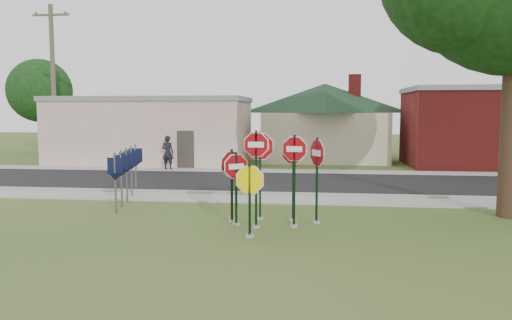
# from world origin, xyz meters

# --- Properties ---
(ground) EXTENTS (120.00, 120.00, 0.00)m
(ground) POSITION_xyz_m (0.00, 0.00, 0.00)
(ground) COLOR #3A5520
(ground) RESTS_ON ground
(sidewalk_near) EXTENTS (60.00, 1.60, 0.06)m
(sidewalk_near) POSITION_xyz_m (0.00, 5.50, 0.03)
(sidewalk_near) COLOR gray
(sidewalk_near) RESTS_ON ground
(road) EXTENTS (60.00, 7.00, 0.04)m
(road) POSITION_xyz_m (0.00, 10.00, 0.02)
(road) COLOR black
(road) RESTS_ON ground
(sidewalk_far) EXTENTS (60.00, 1.60, 0.06)m
(sidewalk_far) POSITION_xyz_m (0.00, 14.30, 0.03)
(sidewalk_far) COLOR gray
(sidewalk_far) RESTS_ON ground
(curb) EXTENTS (60.00, 0.20, 0.14)m
(curb) POSITION_xyz_m (0.00, 6.50, 0.07)
(curb) COLOR gray
(curb) RESTS_ON ground
(stop_sign_center) EXTENTS (0.98, 0.24, 2.88)m
(stop_sign_center) POSITION_xyz_m (-0.22, 1.04, 1.79)
(stop_sign_center) COLOR gray
(stop_sign_center) RESTS_ON ground
(stop_sign_yellow) EXTENTS (1.05, 0.24, 2.05)m
(stop_sign_yellow) POSITION_xyz_m (-0.26, -0.04, 1.21)
(stop_sign_yellow) COLOR gray
(stop_sign_yellow) RESTS_ON ground
(stop_sign_left) EXTENTS (0.88, 0.51, 2.24)m
(stop_sign_left) POSITION_xyz_m (-0.83, 1.25, 1.34)
(stop_sign_left) COLOR gray
(stop_sign_left) RESTS_ON ground
(stop_sign_right) EXTENTS (0.98, 0.24, 2.75)m
(stop_sign_right) POSITION_xyz_m (0.85, 1.28, 1.70)
(stop_sign_right) COLOR gray
(stop_sign_right) RESTS_ON ground
(stop_sign_back_right) EXTENTS (0.97, 0.24, 2.58)m
(stop_sign_back_right) POSITION_xyz_m (0.78, 2.04, 1.58)
(stop_sign_back_right) COLOR gray
(stop_sign_back_right) RESTS_ON ground
(stop_sign_back_left) EXTENTS (1.13, 0.24, 2.83)m
(stop_sign_back_left) POSITION_xyz_m (-0.23, 2.12, 1.80)
(stop_sign_back_left) COLOR gray
(stop_sign_back_left) RESTS_ON ground
(stop_sign_far_right) EXTENTS (0.54, 1.00, 2.66)m
(stop_sign_far_right) POSITION_xyz_m (1.49, 1.84, 1.67)
(stop_sign_far_right) COLOR gray
(stop_sign_far_right) RESTS_ON ground
(stop_sign_far_left) EXTENTS (0.77, 0.78, 2.31)m
(stop_sign_far_left) POSITION_xyz_m (-1.02, 1.64, 1.40)
(stop_sign_far_left) COLOR gray
(stop_sign_far_left) RESTS_ON ground
(route_sign_row) EXTENTS (1.43, 4.63, 2.00)m
(route_sign_row) POSITION_xyz_m (-5.40, 4.50, 1.22)
(route_sign_row) COLOR #59595E
(route_sign_row) RESTS_ON ground
(building_stucco) EXTENTS (12.20, 6.20, 4.20)m
(building_stucco) POSITION_xyz_m (-9.00, 18.00, 2.15)
(building_stucco) COLOR beige
(building_stucco) RESTS_ON ground
(building_house) EXTENTS (11.60, 11.60, 6.20)m
(building_house) POSITION_xyz_m (2.00, 22.00, 3.65)
(building_house) COLOR beige
(building_house) RESTS_ON ground
(building_brick) EXTENTS (10.20, 6.20, 4.75)m
(building_brick) POSITION_xyz_m (12.00, 18.50, 2.40)
(building_brick) COLOR maroon
(building_brick) RESTS_ON ground
(utility_pole_near) EXTENTS (2.20, 0.26, 9.50)m
(utility_pole_near) POSITION_xyz_m (-14.00, 15.20, 4.97)
(utility_pole_near) COLOR brown
(utility_pole_near) RESTS_ON ground
(bg_tree_left) EXTENTS (4.90, 4.90, 7.35)m
(bg_tree_left) POSITION_xyz_m (-20.00, 24.00, 4.88)
(bg_tree_left) COLOR black
(bg_tree_left) RESTS_ON ground
(pedestrian) EXTENTS (0.77, 0.58, 1.89)m
(pedestrian) POSITION_xyz_m (-6.81, 14.21, 1.01)
(pedestrian) COLOR black
(pedestrian) RESTS_ON sidewalk_far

